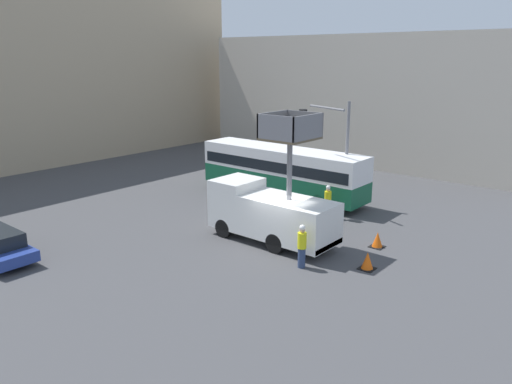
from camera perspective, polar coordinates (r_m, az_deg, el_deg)
ground_plane at (r=22.94m, az=2.51°, el=-6.71°), size 120.00×120.00×0.00m
building_backdrop_side at (r=44.71m, az=13.78°, el=10.39°), size 10.00×28.00×10.24m
utility_truck at (r=23.53m, az=1.65°, el=-2.11°), size 2.27×6.36×6.19m
city_bus at (r=31.17m, az=2.99°, el=2.70°), size 2.42×11.21×3.10m
traffic_light_pole at (r=28.62m, az=8.67°, el=6.14°), size 3.18×2.92×6.13m
road_worker_near_truck at (r=20.93m, az=5.27°, el=-6.18°), size 0.38×0.38×1.89m
road_worker_directing at (r=27.47m, az=8.20°, el=-1.09°), size 0.38×0.38×1.83m
traffic_cone_near_truck at (r=23.89m, az=13.71°, el=-5.36°), size 0.63×0.63×0.72m
traffic_cone_mid_road at (r=21.42m, az=12.61°, el=-7.72°), size 0.64×0.64×0.74m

